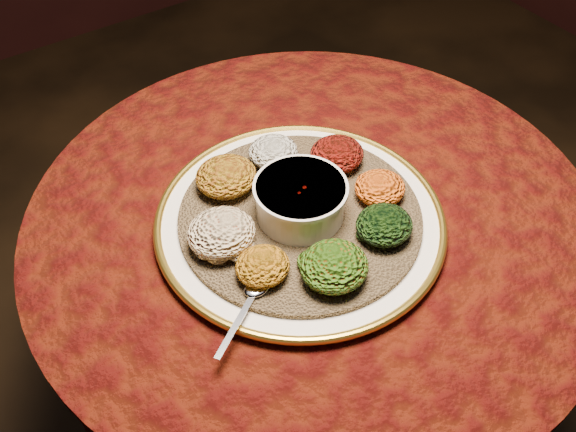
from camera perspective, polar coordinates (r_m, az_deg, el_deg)
table at (r=1.20m, az=2.05°, el=-5.42°), size 0.96×0.96×0.73m
platter at (r=1.04m, az=1.07°, el=-0.40°), size 0.52×0.52×0.02m
injera at (r=1.03m, az=1.08°, el=0.01°), size 0.45×0.45×0.01m
stew_bowl at (r=1.00m, az=1.11°, el=1.61°), size 0.15×0.15×0.06m
spoon at (r=0.92m, az=-3.10°, el=-6.96°), size 0.13×0.09×0.01m
portion_ayib at (r=1.10m, az=-1.35°, el=5.75°), size 0.09×0.08×0.04m
portion_kitfo at (r=1.10m, az=4.37°, el=5.52°), size 0.09×0.09×0.04m
portion_tikil at (r=1.05m, az=8.17°, el=2.50°), size 0.08×0.08×0.04m
portion_gomen at (r=0.99m, az=8.55°, el=-0.80°), size 0.09×0.08×0.04m
portion_mixveg at (r=0.92m, az=4.11°, el=-4.48°), size 0.10×0.10×0.05m
portion_kik at (r=0.93m, az=-2.28°, el=-4.49°), size 0.08×0.08×0.04m
portion_timatim at (r=0.97m, az=-5.94°, el=-1.48°), size 0.11×0.10×0.05m
portion_shiro at (r=1.05m, az=-5.52°, el=3.52°), size 0.10×0.10×0.05m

